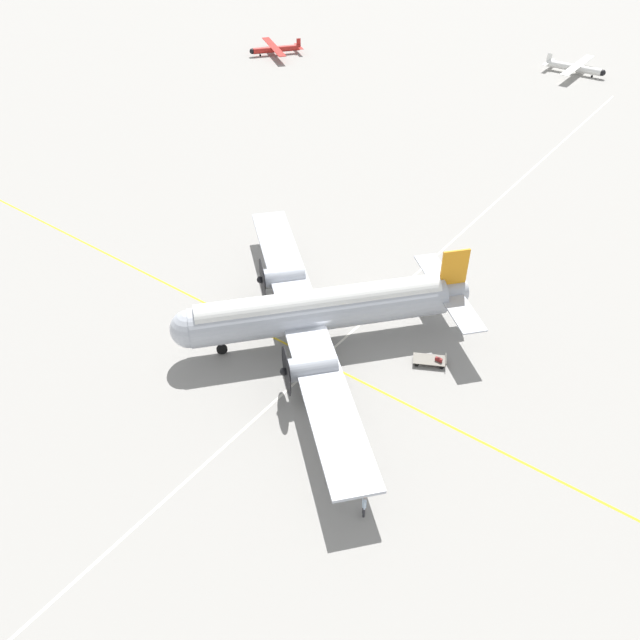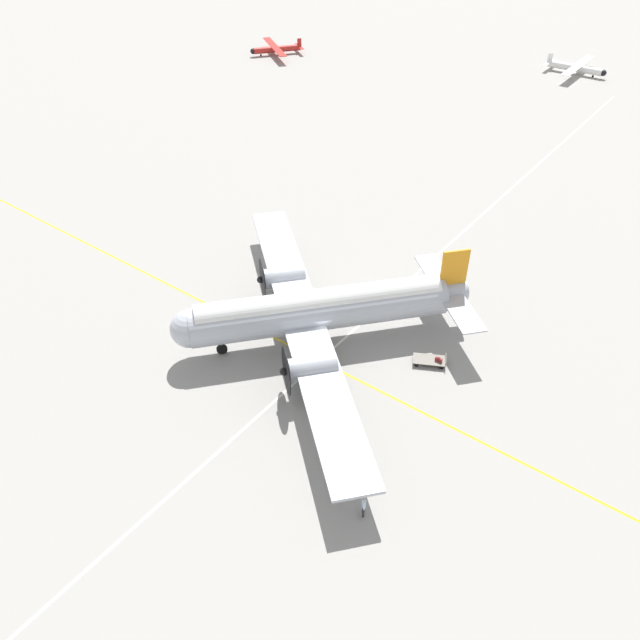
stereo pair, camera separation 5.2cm
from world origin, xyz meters
name	(u,v)px [view 1 (the left image)]	position (x,y,z in m)	size (l,w,h in m)	color
ground_plane	(320,339)	(0.00, 0.00, 0.00)	(300.00, 300.00, 0.00)	gray
apron_line_eastwest	(304,353)	(0.00, -1.70, 0.00)	(120.00, 0.16, 0.01)	gold
apron_line_northsouth	(335,347)	(1.24, 0.00, 0.00)	(0.16, 120.00, 0.01)	silver
airliner_main	(314,310)	(-0.26, -0.30, 2.48)	(22.75, 21.00, 5.67)	#ADB2BC
crew_foreground	(364,502)	(9.69, -9.43, 1.03)	(0.38, 0.48, 1.68)	#2D2D33
suitcase_near_door	(438,362)	(7.43, 2.43, 0.29)	(0.45, 0.16, 0.62)	maroon
baggage_cart	(430,360)	(6.91, 2.26, 0.28)	(2.30, 1.89, 0.56)	#6B665B
light_aircraft_distant	(576,68)	(-5.70, 65.83, 0.86)	(8.15, 11.02, 2.10)	white
light_aircraft_taxiing	(275,49)	(-44.41, 48.38, 0.83)	(9.14, 7.83, 2.02)	#B2231E
traffic_cone	(333,453)	(6.38, -7.39, 0.31)	(0.49, 0.49, 0.65)	orange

